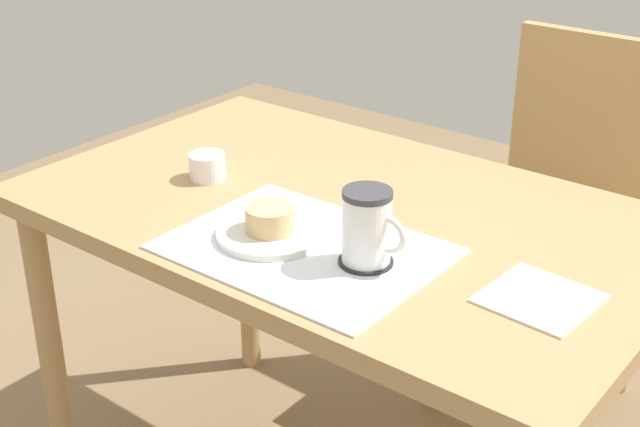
# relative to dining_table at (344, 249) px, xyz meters

# --- Properties ---
(dining_table) EXTENTS (1.15, 0.71, 0.72)m
(dining_table) POSITION_rel_dining_table_xyz_m (0.00, 0.00, 0.00)
(dining_table) COLOR tan
(dining_table) RESTS_ON ground_plane
(wooden_chair) EXTENTS (0.42, 0.42, 0.89)m
(wooden_chair) POSITION_rel_dining_table_xyz_m (0.13, 0.69, -0.14)
(wooden_chair) COLOR tan
(wooden_chair) RESTS_ON ground_plane
(placemat) EXTENTS (0.43, 0.32, 0.00)m
(placemat) POSITION_rel_dining_table_xyz_m (0.05, -0.17, 0.09)
(placemat) COLOR white
(placemat) RESTS_ON dining_table
(pastry_plate) EXTENTS (0.18, 0.18, 0.01)m
(pastry_plate) POSITION_rel_dining_table_xyz_m (-0.02, -0.18, 0.10)
(pastry_plate) COLOR silver
(pastry_plate) RESTS_ON placemat
(pastry) EXTENTS (0.08, 0.08, 0.04)m
(pastry) POSITION_rel_dining_table_xyz_m (-0.02, -0.18, 0.12)
(pastry) COLOR #E5BC7F
(pastry) RESTS_ON pastry_plate
(coffee_coaster) EXTENTS (0.09, 0.09, 0.00)m
(coffee_coaster) POSITION_rel_dining_table_xyz_m (0.16, -0.15, 0.09)
(coffee_coaster) COLOR #232328
(coffee_coaster) RESTS_ON placemat
(coffee_mug) EXTENTS (0.11, 0.08, 0.12)m
(coffee_mug) POSITION_rel_dining_table_xyz_m (0.16, -0.15, 0.15)
(coffee_mug) COLOR white
(coffee_mug) RESTS_ON coffee_coaster
(paper_napkin) EXTENTS (0.16, 0.16, 0.00)m
(paper_napkin) POSITION_rel_dining_table_xyz_m (0.42, -0.08, 0.09)
(paper_napkin) COLOR white
(paper_napkin) RESTS_ON dining_table
(sugar_bowl) EXTENTS (0.07, 0.07, 0.05)m
(sugar_bowl) POSITION_rel_dining_table_xyz_m (-0.28, -0.06, 0.11)
(sugar_bowl) COLOR white
(sugar_bowl) RESTS_ON dining_table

